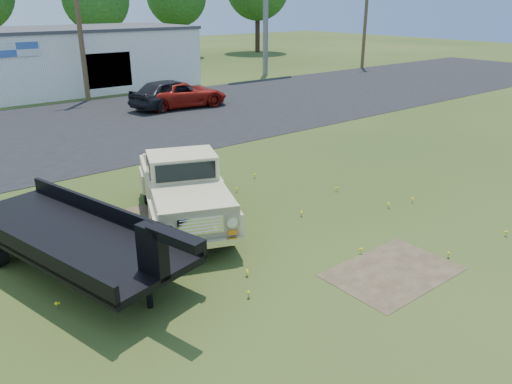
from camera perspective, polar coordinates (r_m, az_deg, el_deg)
ground at (r=12.84m, az=0.46°, el=-5.97°), size 140.00×140.00×0.00m
asphalt_lot at (r=25.62m, az=-21.30°, el=6.43°), size 90.00×14.00×0.02m
dirt_patch_a at (r=12.02m, az=15.36°, el=-8.81°), size 3.00×2.00×0.01m
dirt_patch_b at (r=14.64m, az=-14.43°, el=-3.14°), size 2.20×1.60×0.01m
commercial_building at (r=38.41m, az=-18.87°, el=14.37°), size 14.20×8.20×4.15m
utility_pole_mid at (r=32.88m, az=-19.57°, el=17.75°), size 1.60×0.30×9.00m
utility_pole_east at (r=48.38m, az=12.43°, el=19.11°), size 1.60×0.30×9.00m
vintage_pickup_truck at (r=13.88m, az=-8.31°, el=0.45°), size 4.07×5.94×2.01m
flatbed_trailer at (r=12.12m, az=-20.67°, el=-4.11°), size 3.98×7.39×1.92m
red_pickup at (r=29.89m, az=-8.34°, el=10.95°), size 5.41×3.05×1.43m
dark_sedan at (r=29.76m, az=-9.78°, el=11.07°), size 5.19×2.85×1.67m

